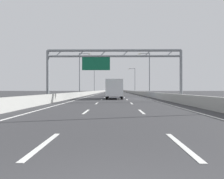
{
  "coord_description": "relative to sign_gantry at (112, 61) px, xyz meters",
  "views": [
    {
      "loc": [
        0.07,
        -2.52,
        1.45
      ],
      "look_at": [
        -0.82,
        71.27,
        1.43
      ],
      "focal_mm": 37.24,
      "sensor_mm": 36.0,
      "label": 1
    }
  ],
  "objects": [
    {
      "name": "lane_dash_right_17",
      "position": [
        2.09,
        130.81,
        -4.85
      ],
      "size": [
        0.16,
        3.0,
        0.01
      ],
      "primitive_type": "cube",
      "color": "white",
      "rests_on": "ground_plane"
    },
    {
      "name": "lane_dash_right_3",
      "position": [
        2.09,
        4.81,
        -4.85
      ],
      "size": [
        0.16,
        3.0,
        0.01
      ],
      "primitive_type": "cube",
      "color": "white",
      "rests_on": "ground_plane"
    },
    {
      "name": "lane_dash_right_7",
      "position": [
        2.09,
        40.81,
        -4.85
      ],
      "size": [
        0.16,
        3.0,
        0.01
      ],
      "primitive_type": "cube",
      "color": "white",
      "rests_on": "ground_plane"
    },
    {
      "name": "red_car",
      "position": [
        0.4,
        105.77,
        -4.08
      ],
      "size": [
        1.73,
        4.35,
        1.5
      ],
      "color": "red",
      "rests_on": "ground_plane"
    },
    {
      "name": "lane_dash_left_4",
      "position": [
        -1.51,
        13.81,
        -4.85
      ],
      "size": [
        0.16,
        3.0,
        0.01
      ],
      "primitive_type": "cube",
      "color": "white",
      "rests_on": "ground_plane"
    },
    {
      "name": "streetlamp_right_far",
      "position": [
        7.75,
        59.59,
        0.54
      ],
      "size": [
        2.58,
        0.28,
        9.5
      ],
      "color": "slate",
      "rests_on": "ground_plane"
    },
    {
      "name": "lane_dash_right_4",
      "position": [
        2.09,
        13.81,
        -4.85
      ],
      "size": [
        0.16,
        3.0,
        0.01
      ],
      "primitive_type": "cube",
      "color": "white",
      "rests_on": "ground_plane"
    },
    {
      "name": "lane_dash_left_15",
      "position": [
        -1.51,
        112.81,
        -4.85
      ],
      "size": [
        0.16,
        3.0,
        0.01
      ],
      "primitive_type": "cube",
      "color": "white",
      "rests_on": "ground_plane"
    },
    {
      "name": "lane_dash_left_2",
      "position": [
        -1.51,
        -4.19,
        -4.85
      ],
      "size": [
        0.16,
        3.0,
        0.01
      ],
      "primitive_type": "cube",
      "color": "white",
      "rests_on": "ground_plane"
    },
    {
      "name": "lane_dash_left_12",
      "position": [
        -1.51,
        85.81,
        -4.85
      ],
      "size": [
        0.16,
        3.0,
        0.01
      ],
      "primitive_type": "cube",
      "color": "white",
      "rests_on": "ground_plane"
    },
    {
      "name": "box_truck",
      "position": [
        0.28,
        8.02,
        -3.24
      ],
      "size": [
        2.46,
        8.78,
        2.92
      ],
      "color": "#194799",
      "rests_on": "ground_plane"
    },
    {
      "name": "lane_dash_left_8",
      "position": [
        -1.51,
        49.81,
        -4.85
      ],
      "size": [
        0.16,
        3.0,
        0.01
      ],
      "primitive_type": "cube",
      "color": "white",
      "rests_on": "ground_plane"
    },
    {
      "name": "lane_dash_right_13",
      "position": [
        2.09,
        94.81,
        -4.85
      ],
      "size": [
        0.16,
        3.0,
        0.01
      ],
      "primitive_type": "cube",
      "color": "white",
      "rests_on": "ground_plane"
    },
    {
      "name": "lane_dash_left_11",
      "position": [
        -1.51,
        76.81,
        -4.85
      ],
      "size": [
        0.16,
        3.0,
        0.01
      ],
      "primitive_type": "cube",
      "color": "white",
      "rests_on": "ground_plane"
    },
    {
      "name": "lane_dash_right_2",
      "position": [
        2.09,
        -4.19,
        -4.85
      ],
      "size": [
        0.16,
        3.0,
        0.01
      ],
      "primitive_type": "cube",
      "color": "white",
      "rests_on": "ground_plane"
    },
    {
      "name": "white_car",
      "position": [
        0.24,
        85.14,
        -4.12
      ],
      "size": [
        1.81,
        4.15,
        1.45
      ],
      "color": "silver",
      "rests_on": "ground_plane"
    },
    {
      "name": "lane_dash_right_12",
      "position": [
        2.09,
        85.81,
        -4.85
      ],
      "size": [
        0.16,
        3.0,
        0.01
      ],
      "primitive_type": "cube",
      "color": "white",
      "rests_on": "ground_plane"
    },
    {
      "name": "lane_dash_right_15",
      "position": [
        2.09,
        112.81,
        -4.85
      ],
      "size": [
        0.16,
        3.0,
        0.01
      ],
      "primitive_type": "cube",
      "color": "white",
      "rests_on": "ground_plane"
    },
    {
      "name": "lane_dash_left_6",
      "position": [
        -1.51,
        31.81,
        -4.85
      ],
      "size": [
        0.16,
        3.0,
        0.01
      ],
      "primitive_type": "cube",
      "color": "white",
      "rests_on": "ground_plane"
    },
    {
      "name": "lane_dash_left_17",
      "position": [
        -1.51,
        130.81,
        -4.85
      ],
      "size": [
        0.16,
        3.0,
        0.01
      ],
      "primitive_type": "cube",
      "color": "white",
      "rests_on": "ground_plane"
    },
    {
      "name": "lane_dash_left_5",
      "position": [
        -1.51,
        22.81,
        -4.85
      ],
      "size": [
        0.16,
        3.0,
        0.01
      ],
      "primitive_type": "cube",
      "color": "white",
      "rests_on": "ground_plane"
    },
    {
      "name": "lane_dash_right_6",
      "position": [
        2.09,
        31.81,
        -4.85
      ],
      "size": [
        0.16,
        3.0,
        0.01
      ],
      "primitive_type": "cube",
      "color": "white",
      "rests_on": "ground_plane"
    },
    {
      "name": "lane_dash_right_14",
      "position": [
        2.09,
        103.81,
        -4.85
      ],
      "size": [
        0.16,
        3.0,
        0.01
      ],
      "primitive_type": "cube",
      "color": "white",
      "rests_on": "ground_plane"
    },
    {
      "name": "edge_line_left",
      "position": [
        -4.96,
        62.31,
        -4.85
      ],
      "size": [
        0.16,
        176.0,
        0.01
      ],
      "primitive_type": "cube",
      "color": "white",
      "rests_on": "ground_plane"
    },
    {
      "name": "barrier_left",
      "position": [
        -6.61,
        84.31,
        -4.38
      ],
      "size": [
        0.45,
        220.0,
        0.95
      ],
      "color": "#9E9E99",
      "rests_on": "ground_plane"
    },
    {
      "name": "lane_dash_right_1",
      "position": [
        2.09,
        -13.19,
        -4.85
      ],
      "size": [
        0.16,
        3.0,
        0.01
      ],
      "primitive_type": "cube",
      "color": "white",
      "rests_on": "ground_plane"
    },
    {
      "name": "lane_dash_left_16",
      "position": [
        -1.51,
        121.81,
        -4.85
      ],
      "size": [
        0.16,
        3.0,
        0.01
      ],
      "primitive_type": "cube",
      "color": "white",
      "rests_on": "ground_plane"
    },
    {
      "name": "ground_plane",
      "position": [
        0.29,
        74.31,
        -4.85
      ],
      "size": [
        260.0,
        260.0,
        0.0
      ],
      "primitive_type": "plane",
      "color": "#38383A"
    },
    {
      "name": "lane_dash_left_14",
      "position": [
        -1.51,
        103.81,
        -4.85
      ],
      "size": [
        0.16,
        3.0,
        0.01
      ],
      "primitive_type": "cube",
      "color": "white",
      "rests_on": "ground_plane"
    },
    {
      "name": "lane_dash_right_16",
      "position": [
        2.09,
        121.81,
        -4.85
      ],
      "size": [
        0.16,
        3.0,
        0.01
      ],
      "primitive_type": "cube",
      "color": "white",
      "rests_on": "ground_plane"
    },
    {
      "name": "lane_dash_right_0",
      "position": [
        2.09,
        -22.19,
        -4.85
      ],
      "size": [
        0.16,
        3.0,
        0.01
      ],
      "primitive_type": "cube",
      "color": "white",
      "rests_on": "ground_plane"
    },
    {
      "name": "lane_dash_right_9",
      "position": [
        2.09,
        58.81,
        -4.85
      ],
      "size": [
        0.16,
        3.0,
        0.01
      ],
      "primitive_type": "cube",
      "color": "white",
      "rests_on": "ground_plane"
    },
    {
      "name": "lane_dash_right_8",
      "position": [
        2.09,
        49.81,
        -4.85
      ],
      "size": [
        0.16,
        3.0,
        0.01
      ],
      "primitive_type": "cube",
      "color": "white",
      "rests_on": "ground_plane"
    },
    {
      "name": "green_car",
      "position": [
        -3.15,
        91.91,
        -4.11
      ],
      "size": [
        1.8,
        4.4,
        1.41
      ],
      "color": "#1E7A38",
      "rests_on": "ground_plane"
    },
    {
      "name": "lane_dash_left_10",
      "position": [
        -1.51,
        67.81,
        -4.85
      ],
      "size": [
        0.16,
        3.0,
        0.01
      ],
      "primitive_type": "cube",
      "color": "white",
      "rests_on": "ground_plane"
    },
    {
      "name": "lane_dash_left_7",
      "position": [
        -1.51,
        40.81,
        -4.85
      ],
      "size": [
        0.16,
        3.0,
        0.01
      ],
      "primitive_type": "cube",
      "color": "white",
      "rests_on": "ground_plane"
    },
    {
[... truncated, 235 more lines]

